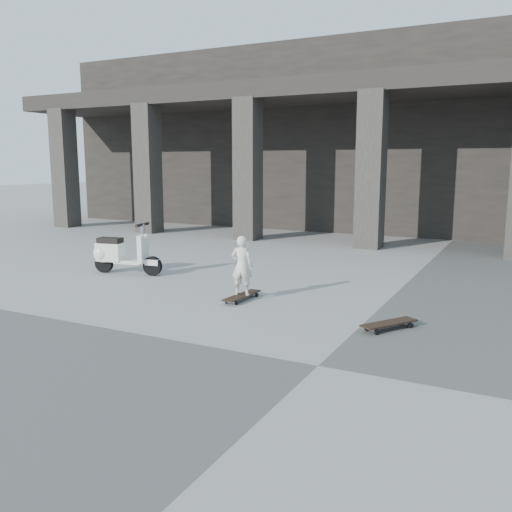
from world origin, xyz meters
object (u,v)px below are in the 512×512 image
at_px(longboard, 242,296).
at_px(child, 242,266).
at_px(skateboard_spare, 389,324).
at_px(scooter, 116,253).

xyz_separation_m(longboard, child, (0.00, 0.00, 0.50)).
relative_size(longboard, skateboard_spare, 1.09).
relative_size(child, scooter, 0.66).
xyz_separation_m(longboard, skateboard_spare, (2.50, -0.49, 0.01)).
distance_m(longboard, scooter, 3.40).
bearing_deg(scooter, child, -23.20).
bearing_deg(scooter, skateboard_spare, -22.29).
distance_m(child, scooter, 3.38).
xyz_separation_m(skateboard_spare, scooter, (-5.79, 1.26, 0.33)).
xyz_separation_m(longboard, scooter, (-3.29, 0.77, 0.34)).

